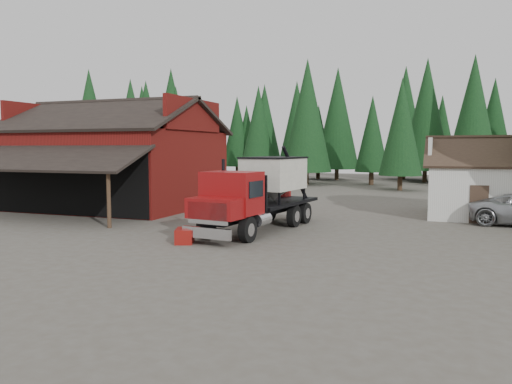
% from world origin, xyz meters
% --- Properties ---
extents(ground, '(120.00, 120.00, 0.00)m').
position_xyz_m(ground, '(0.00, 0.00, 0.00)').
color(ground, '#4D473C').
rests_on(ground, ground).
extents(red_barn, '(12.80, 13.63, 7.18)m').
position_xyz_m(red_barn, '(-11.00, 9.90, 2.69)').
color(red_barn, maroon).
rests_on(red_barn, ground).
extents(farmhouse, '(8.60, 6.42, 4.65)m').
position_xyz_m(farmhouse, '(13.00, 13.00, 1.67)').
color(farmhouse, silver).
rests_on(farmhouse, ground).
extents(conifer_backdrop, '(76.00, 16.00, 16.00)m').
position_xyz_m(conifer_backdrop, '(0.00, 42.00, 0.00)').
color(conifer_backdrop, black).
rests_on(conifer_backdrop, ground).
extents(near_pine_a, '(4.40, 4.40, 11.40)m').
position_xyz_m(near_pine_a, '(-22.00, 28.00, 6.39)').
color(near_pine_a, '#382619').
rests_on(near_pine_a, ground).
extents(near_pine_b, '(3.96, 3.96, 10.40)m').
position_xyz_m(near_pine_b, '(6.00, 30.00, 5.89)').
color(near_pine_b, '#382619').
rests_on(near_pine_b, ground).
extents(near_pine_d, '(5.28, 5.28, 13.40)m').
position_xyz_m(near_pine_d, '(-4.00, 34.00, 7.39)').
color(near_pine_d, '#382619').
rests_on(near_pine_d, ground).
extents(feed_truck, '(3.59, 9.18, 4.04)m').
position_xyz_m(feed_truck, '(1.56, 4.03, 1.89)').
color(feed_truck, black).
rests_on(feed_truck, ground).
extents(equip_box, '(1.06, 1.28, 0.60)m').
position_xyz_m(equip_box, '(-0.23, -0.07, 0.30)').
color(equip_box, maroon).
rests_on(equip_box, ground).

